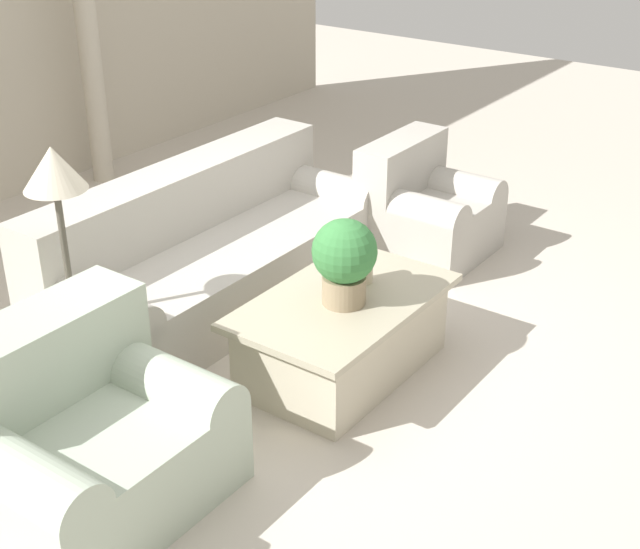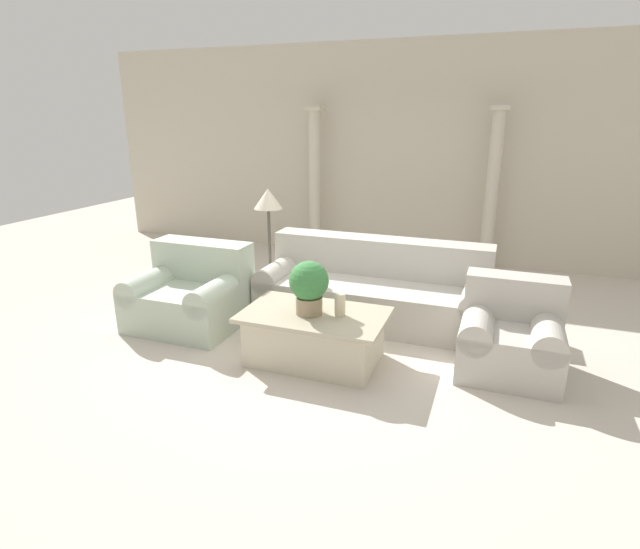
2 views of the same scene
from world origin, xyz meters
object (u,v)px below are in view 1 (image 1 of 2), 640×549
object	(u,v)px
floor_lamp	(56,189)
armchair	(425,208)
loveseat	(80,433)
coffee_table	(343,334)
sofa_long	(211,251)
potted_plant	(344,258)

from	to	relation	value
floor_lamp	armchair	world-z (taller)	floor_lamp
loveseat	floor_lamp	distance (m)	1.24
loveseat	armchair	world-z (taller)	loveseat
coffee_table	floor_lamp	size ratio (longest dim) A/B	0.93
sofa_long	floor_lamp	size ratio (longest dim) A/B	1.76
coffee_table	armchair	bearing A→B (deg)	14.49
potted_plant	armchair	xyz separation A→B (m)	(1.71, 0.46, -0.40)
sofa_long	floor_lamp	bearing A→B (deg)	-174.48
potted_plant	coffee_table	bearing A→B (deg)	37.62
sofa_long	loveseat	size ratio (longest dim) A/B	2.23
sofa_long	potted_plant	world-z (taller)	potted_plant
armchair	coffee_table	bearing A→B (deg)	-165.51
loveseat	potted_plant	size ratio (longest dim) A/B	2.28
loveseat	coffee_table	world-z (taller)	loveseat
loveseat	armchair	distance (m)	3.22
loveseat	floor_lamp	xyz separation A→B (m)	(0.59, 0.72, 0.82)
coffee_table	potted_plant	distance (m)	0.50
potted_plant	floor_lamp	xyz separation A→B (m)	(-0.92, 1.12, 0.43)
loveseat	floor_lamp	world-z (taller)	floor_lamp
potted_plant	armchair	bearing A→B (deg)	15.12
sofa_long	loveseat	xyz separation A→B (m)	(-1.79, -0.83, 0.01)
potted_plant	armchair	size ratio (longest dim) A/B	0.57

